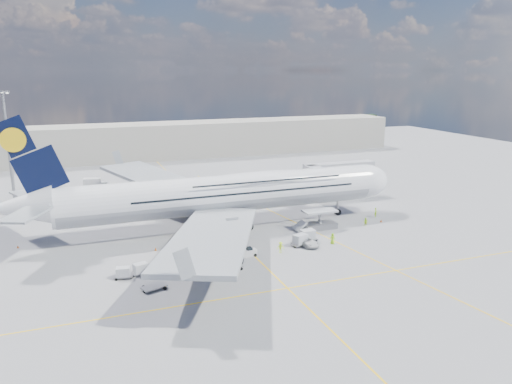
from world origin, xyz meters
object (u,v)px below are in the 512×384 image
object	(u,v)px
crew_van	(333,239)
jet_bridge	(333,172)
airliner	(225,193)
crew_loader	(366,222)
dolly_row_c	(232,263)
crew_wing	(227,266)
cargo_loader	(318,222)
catering_truck_outer	(95,185)
dolly_back	(141,269)
dolly_nose_near	(308,235)
cone_nose	(381,221)
cone_wing_left_outer	(146,201)
baggage_tug	(249,252)
light_mast	(8,146)
dolly_nose_far	(300,240)
dolly_row_b	(154,287)
cone_wing_right_inner	(156,249)
crew_nose	(376,212)
cone_wing_left_inner	(163,209)
cone_tail	(18,247)
crew_tug	(281,247)
cone_wing_right_outer	(207,276)
catering_truck_inner	(139,208)
service_van	(307,242)

from	to	relation	value
crew_van	jet_bridge	bearing A→B (deg)	-81.01
airliner	crew_loader	size ratio (longest dim) A/B	47.02
dolly_row_c	crew_wing	world-z (taller)	dolly_row_c
cargo_loader	catering_truck_outer	distance (m)	60.97
dolly_back	dolly_nose_near	size ratio (longest dim) A/B	0.88
cone_nose	cone_wing_left_outer	size ratio (longest dim) A/B	1.06
jet_bridge	baggage_tug	world-z (taller)	jet_bridge
cargo_loader	crew_van	world-z (taller)	cargo_loader
jet_bridge	dolly_nose_near	size ratio (longest dim) A/B	5.42
light_mast	dolly_nose_far	distance (m)	71.04
dolly_nose_near	crew_loader	bearing A→B (deg)	13.07
dolly_row_b	cone_wing_right_inner	bearing A→B (deg)	61.12
baggage_tug	crew_nose	bearing A→B (deg)	17.68
airliner	dolly_nose_near	xyz separation A→B (m)	(11.21, -13.15, -5.71)
cone_wing_left_inner	cone_tail	world-z (taller)	cone_wing_left_inner
dolly_row_b	crew_loader	xyz separation A→B (m)	(43.88, 14.67, 0.45)
cone_wing_left_outer	dolly_nose_near	bearing A→B (deg)	-58.47
catering_truck_outer	dolly_nose_near	bearing A→B (deg)	-50.27
dolly_nose_far	crew_tug	xyz separation A→B (m)	(-4.63, -2.02, -0.12)
dolly_nose_far	cone_wing_right_outer	bearing A→B (deg)	-177.11
catering_truck_outer	crew_wing	bearing A→B (deg)	-68.00
catering_truck_inner	cone_tail	size ratio (longest dim) A/B	14.63
crew_loader	cone_wing_right_outer	size ratio (longest dim) A/B	2.73
dolly_back	catering_truck_inner	distance (m)	31.76
light_mast	crew_nose	world-z (taller)	light_mast
crew_van	cone_wing_left_inner	distance (m)	40.28
dolly_nose_far	cone_tail	distance (m)	48.91
cargo_loader	crew_tug	world-z (taller)	cargo_loader
service_van	cone_wing_left_inner	xyz separation A→B (m)	(-19.33, 31.50, -0.46)
crew_wing	cone_wing_left_outer	distance (m)	46.15
airliner	cone_wing_left_inner	size ratio (longest dim) A/B	152.16
dolly_row_c	cone_tail	world-z (taller)	dolly_row_c
catering_truck_outer	crew_van	bearing A→B (deg)	-49.03
airliner	catering_truck_outer	bearing A→B (deg)	118.98
crew_tug	cone_wing_right_inner	bearing A→B (deg)	166.09
cone_wing_left_inner	baggage_tug	bearing A→B (deg)	-76.15
jet_bridge	cone_wing_right_outer	world-z (taller)	jet_bridge
cargo_loader	catering_truck_inner	distance (m)	37.61
catering_truck_outer	cone_nose	size ratio (longest dim) A/B	11.09
light_mast	cone_nose	world-z (taller)	light_mast
light_mast	dolly_nose_far	bearing A→B (deg)	-45.27
crew_wing	cone_nose	xyz separation A→B (m)	(36.82, 13.47, -0.59)
catering_truck_outer	crew_wing	xyz separation A→B (m)	(15.73, -61.29, -0.76)
cargo_loader	dolly_row_b	world-z (taller)	cargo_loader
cone_wing_right_outer	dolly_nose_far	bearing A→B (deg)	22.56
dolly_back	cone_tail	size ratio (longest dim) A/B	6.26
jet_bridge	cone_wing_left_inner	bearing A→B (deg)	171.97
dolly_row_c	cone_wing_left_outer	bearing A→B (deg)	74.45
cargo_loader	cone_wing_right_outer	distance (m)	30.65
airliner	cone_nose	distance (m)	32.08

